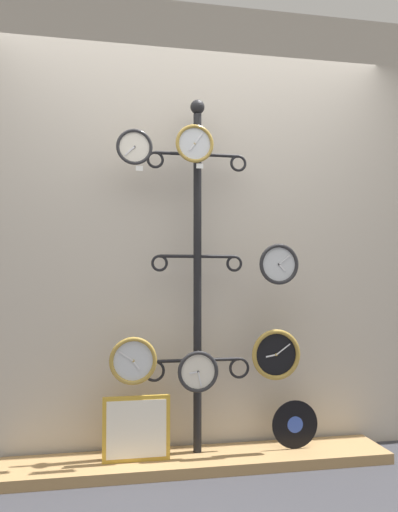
{
  "coord_description": "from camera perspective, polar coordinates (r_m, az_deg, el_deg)",
  "views": [
    {
      "loc": [
        -0.53,
        -2.47,
        1.06
      ],
      "look_at": [
        0.0,
        0.36,
        1.19
      ],
      "focal_mm": 35.0,
      "sensor_mm": 36.0,
      "label": 1
    }
  ],
  "objects": [
    {
      "name": "price_tag_mid",
      "position": [
        2.89,
        0.09,
        10.26
      ],
      "size": [
        0.04,
        0.0,
        0.03
      ],
      "color": "white"
    },
    {
      "name": "picture_frame",
      "position": [
        2.91,
        -7.16,
        -18.99
      ],
      "size": [
        0.37,
        0.02,
        0.36
      ],
      "color": "gold",
      "rests_on": "low_shelf"
    },
    {
      "name": "clock_top_center",
      "position": [
        2.91,
        -0.51,
        12.69
      ],
      "size": [
        0.22,
        0.04,
        0.22
      ],
      "color": "silver"
    },
    {
      "name": "price_tag_upper",
      "position": [
        2.88,
        -6.84,
        9.93
      ],
      "size": [
        0.04,
        0.0,
        0.03
      ],
      "color": "white"
    },
    {
      "name": "low_shelf",
      "position": [
        3.05,
        0.04,
        -22.36
      ],
      "size": [
        2.2,
        0.36,
        0.06
      ],
      "color": "#9E7A4C",
      "rests_on": "ground_plane"
    },
    {
      "name": "vinyl_record",
      "position": [
        3.15,
        10.91,
        -18.38
      ],
      "size": [
        0.28,
        0.01,
        0.28
      ],
      "color": "black",
      "rests_on": "low_shelf"
    },
    {
      "name": "shop_wall",
      "position": [
        3.1,
        -0.72,
        3.68
      ],
      "size": [
        4.4,
        0.04,
        2.8
      ],
      "color": "#BCB2A3",
      "rests_on": "ground_plane"
    },
    {
      "name": "clock_top_left",
      "position": [
        2.9,
        -7.39,
        12.23
      ],
      "size": [
        0.21,
        0.04,
        0.21
      ],
      "color": "silver"
    },
    {
      "name": "ground_plane",
      "position": [
        2.74,
        1.54,
        -25.39
      ],
      "size": [
        12.0,
        12.0,
        0.0
      ],
      "primitive_type": "plane",
      "color": "#333338"
    },
    {
      "name": "display_stand",
      "position": [
        2.94,
        -0.18,
        -6.92
      ],
      "size": [
        0.63,
        0.36,
        2.13
      ],
      "color": "black",
      "rests_on": "ground_plane"
    },
    {
      "name": "clock_bottom_left",
      "position": [
        2.83,
        -7.53,
        -11.78
      ],
      "size": [
        0.26,
        0.04,
        0.26
      ],
      "color": "silver"
    },
    {
      "name": "clock_middle_right",
      "position": [
        2.96,
        9.09,
        -0.94
      ],
      "size": [
        0.24,
        0.04,
        0.24
      ],
      "color": "silver"
    },
    {
      "name": "clock_bottom_right",
      "position": [
        2.99,
        8.78,
        -11.06
      ],
      "size": [
        0.29,
        0.04,
        0.29
      ],
      "color": "black"
    },
    {
      "name": "clock_bottom_center",
      "position": [
        2.88,
        -0.12,
        -13.06
      ],
      "size": [
        0.23,
        0.04,
        0.23
      ],
      "color": "silver"
    }
  ]
}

